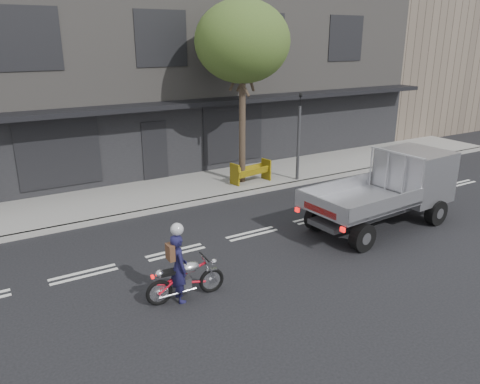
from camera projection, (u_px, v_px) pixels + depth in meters
The scene contains 11 objects.
ground at pixel (252, 234), 13.60m from camera, with size 80.00×80.00×0.00m, color black.
sidewalk at pixel (185, 189), 17.41m from camera, with size 32.00×3.20×0.15m, color gray.
kerb at pixel (204, 201), 16.10m from camera, with size 32.00×0.20×0.15m, color gray.
building_main at pixel (122, 70), 21.56m from camera, with size 26.00×10.00×8.00m, color slate.
building_neighbour at pixel (417, 45), 30.98m from camera, with size 14.00×10.00×10.00m, color brown.
street_tree at pixel (242, 42), 16.44m from camera, with size 3.40×3.40×6.74m.
traffic_light_pole at pixel (298, 142), 17.86m from camera, with size 0.12×0.12×3.50m.
motorcycle at pixel (186, 278), 10.11m from camera, with size 1.79×0.52×0.92m.
rider at pixel (179, 268), 9.95m from camera, with size 0.56×0.37×1.54m, color #17153B.
flatbed_ute at pixel (405, 180), 14.30m from camera, with size 4.97×2.30×2.25m.
construction_barrier at pixel (254, 173), 17.67m from camera, with size 1.52×0.61×0.85m, color yellow, non-canonical shape.
Camera 1 is at (-6.72, -10.58, 5.42)m, focal length 35.00 mm.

